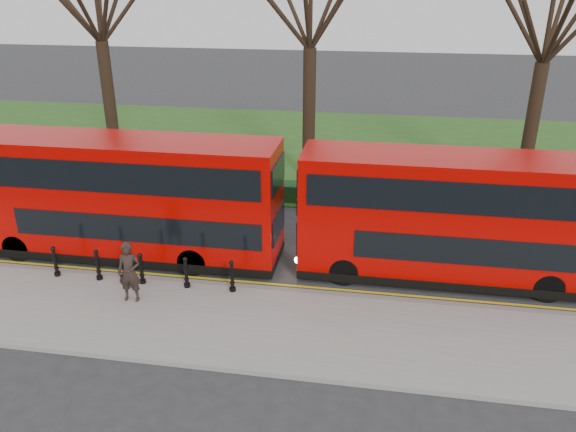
% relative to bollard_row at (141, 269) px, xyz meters
% --- Properties ---
extents(ground, '(120.00, 120.00, 0.00)m').
position_rel_bollard_row_xyz_m(ground, '(1.81, 1.35, -0.65)').
color(ground, '#28282B').
rests_on(ground, ground).
extents(pavement, '(60.00, 4.00, 0.15)m').
position_rel_bollard_row_xyz_m(pavement, '(1.81, -1.65, -0.57)').
color(pavement, gray).
rests_on(pavement, ground).
extents(kerb, '(60.00, 0.25, 0.16)m').
position_rel_bollard_row_xyz_m(kerb, '(1.81, 0.35, -0.57)').
color(kerb, slate).
rests_on(kerb, ground).
extents(grass_verge, '(60.00, 18.00, 0.06)m').
position_rel_bollard_row_xyz_m(grass_verge, '(1.81, 16.35, -0.62)').
color(grass_verge, '#244617').
rests_on(grass_verge, ground).
extents(hedge, '(60.00, 0.90, 0.80)m').
position_rel_bollard_row_xyz_m(hedge, '(1.81, 8.15, -0.25)').
color(hedge, black).
rests_on(hedge, ground).
extents(yellow_line_outer, '(60.00, 0.10, 0.01)m').
position_rel_bollard_row_xyz_m(yellow_line_outer, '(1.81, 0.65, -0.64)').
color(yellow_line_outer, yellow).
rests_on(yellow_line_outer, ground).
extents(yellow_line_inner, '(60.00, 0.10, 0.01)m').
position_rel_bollard_row_xyz_m(yellow_line_inner, '(1.81, 0.85, -0.64)').
color(yellow_line_inner, yellow).
rests_on(yellow_line_inner, ground).
extents(tree_mid, '(7.17, 7.17, 11.21)m').
position_rel_bollard_row_xyz_m(tree_mid, '(3.81, 11.35, 7.50)').
color(tree_mid, black).
rests_on(tree_mid, ground).
extents(tree_right, '(6.70, 6.70, 10.47)m').
position_rel_bollard_row_xyz_m(tree_right, '(13.81, 11.35, 6.95)').
color(tree_right, black).
rests_on(tree_right, ground).
extents(bollard_row, '(6.05, 0.15, 1.00)m').
position_rel_bollard_row_xyz_m(bollard_row, '(0.00, 0.00, 0.00)').
color(bollard_row, black).
rests_on(bollard_row, pavement).
extents(bus_lead, '(10.63, 2.44, 4.23)m').
position_rel_bollard_row_xyz_m(bus_lead, '(-1.29, 2.11, 1.48)').
color(bus_lead, '#A80300').
rests_on(bus_lead, ground).
extents(bus_rear, '(10.39, 2.39, 4.13)m').
position_rel_bollard_row_xyz_m(bus_rear, '(9.96, 2.28, 1.43)').
color(bus_rear, '#A80300').
rests_on(bus_rear, ground).
extents(pedestrian, '(0.73, 0.51, 1.90)m').
position_rel_bollard_row_xyz_m(pedestrian, '(0.09, -0.99, 0.45)').
color(pedestrian, black).
rests_on(pedestrian, pavement).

